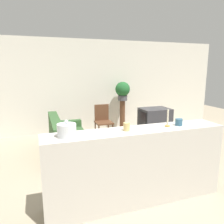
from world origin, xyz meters
TOP-DOWN VIEW (x-y plane):
  - ground_plane at (0.00, 0.00)m, footprint 14.00×14.00m
  - wall_back at (0.00, 3.43)m, footprint 9.00×0.06m
  - couch at (-0.67, 1.72)m, footprint 0.80×1.78m
  - tv_stand at (1.45, 1.66)m, footprint 0.78×0.57m
  - television at (1.45, 1.66)m, footprint 0.71×0.54m
  - wooden_chair at (0.39, 2.58)m, footprint 0.44×0.44m
  - plant_stand at (1.15, 3.06)m, footprint 0.16×0.16m
  - potted_plant at (1.15, 3.06)m, footprint 0.43×0.43m
  - foreground_counter at (0.00, -0.36)m, footprint 2.54×0.44m
  - decorative_bowl at (-0.94, -0.36)m, footprint 0.23×0.23m
  - candle_jar at (-0.16, -0.36)m, footprint 0.09×0.09m
  - candlestick at (0.47, -0.36)m, footprint 0.07×0.07m
  - coffee_tin at (0.66, -0.36)m, footprint 0.10×0.10m

SIDE VIEW (x-z plane):
  - ground_plane at x=0.00m, z-range 0.00..0.00m
  - tv_stand at x=1.45m, z-range 0.00..0.40m
  - couch at x=-0.67m, z-range -0.12..0.70m
  - plant_stand at x=1.15m, z-range 0.00..0.93m
  - wooden_chair at x=0.39m, z-range 0.05..0.96m
  - foreground_counter at x=0.00m, z-range 0.00..1.06m
  - television at x=1.45m, z-range 0.40..0.92m
  - coffee_tin at x=0.66m, z-range 1.06..1.16m
  - candle_jar at x=-0.16m, z-range 1.06..1.17m
  - candlestick at x=0.47m, z-range 1.02..1.27m
  - decorative_bowl at x=-0.94m, z-range 1.04..1.25m
  - potted_plant at x=1.15m, z-range 0.96..1.52m
  - wall_back at x=0.00m, z-range 0.00..2.70m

